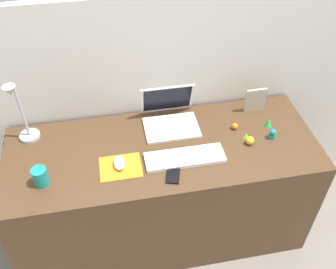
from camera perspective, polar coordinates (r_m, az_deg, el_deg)
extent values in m
plane|color=slate|center=(2.59, -0.68, -13.68)|extent=(6.00, 6.00, 0.00)
cube|color=silver|center=(2.30, -2.41, 3.71)|extent=(2.87, 0.05, 1.43)
cube|color=#4C331E|center=(2.29, -0.76, -8.56)|extent=(1.67, 0.63, 0.74)
cube|color=white|center=(2.12, 0.51, 1.04)|extent=(0.30, 0.21, 0.01)
cube|color=white|center=(2.15, -0.14, 5.39)|extent=(0.30, 0.06, 0.20)
cube|color=black|center=(2.15, -0.11, 5.33)|extent=(0.27, 0.05, 0.17)
cube|color=white|center=(1.95, 2.54, -3.48)|extent=(0.41, 0.13, 0.02)
cube|color=orange|center=(1.93, -7.12, -4.86)|extent=(0.21, 0.17, 0.00)
ellipsoid|color=white|center=(1.93, -7.30, -4.24)|extent=(0.06, 0.10, 0.03)
cube|color=black|center=(1.88, 0.79, -5.86)|extent=(0.10, 0.14, 0.01)
cylinder|color=#B7B7BC|center=(2.20, -19.99, -0.18)|extent=(0.11, 0.11, 0.02)
cylinder|color=#B7B7BC|center=(2.09, -21.11, 3.32)|extent=(0.01, 0.01, 0.33)
cylinder|color=#B7B7BC|center=(1.97, -22.44, 6.53)|extent=(0.01, 0.08, 0.08)
cone|color=#B7B7BC|center=(1.93, -22.60, 6.06)|extent=(0.06, 0.06, 0.05)
cube|color=#B2A58C|center=(2.26, 12.94, 5.04)|extent=(0.12, 0.02, 0.15)
cylinder|color=teal|center=(1.91, -18.58, -5.99)|extent=(0.07, 0.07, 0.09)
ellipsoid|color=yellow|center=(2.07, 12.19, -0.90)|extent=(0.04, 0.04, 0.05)
ellipsoid|color=orange|center=(2.14, 9.98, 1.24)|extent=(0.03, 0.03, 0.04)
cone|color=green|center=(2.20, 14.80, 1.72)|extent=(0.04, 0.04, 0.05)
cone|color=#8CDB33|center=(2.10, 11.61, -0.14)|extent=(0.03, 0.03, 0.04)
cylinder|color=teal|center=(2.14, 15.30, -0.21)|extent=(0.03, 0.03, 0.03)
sphere|color=teal|center=(2.12, 15.43, 0.35)|extent=(0.04, 0.04, 0.04)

